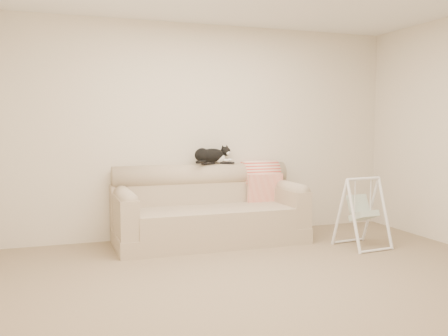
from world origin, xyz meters
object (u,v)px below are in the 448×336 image
object	(u,v)px
tuxedo_cat	(212,155)
baby_swing	(362,212)
sofa	(208,212)
remote_a	(208,163)
remote_b	(227,163)

from	to	relation	value
tuxedo_cat	baby_swing	bearing A→B (deg)	-36.48
sofa	remote_a	xyz separation A→B (m)	(0.07, 0.22, 0.56)
tuxedo_cat	baby_swing	distance (m)	1.89
remote_a	tuxedo_cat	distance (m)	0.11
remote_b	baby_swing	bearing A→B (deg)	-40.68
remote_b	baby_swing	world-z (taller)	remote_b
baby_swing	remote_b	bearing A→B (deg)	139.32
remote_a	baby_swing	world-z (taller)	remote_a
remote_b	tuxedo_cat	distance (m)	0.23
remote_b	tuxedo_cat	bearing A→B (deg)	179.18
sofa	remote_b	size ratio (longest dim) A/B	12.64
sofa	remote_b	world-z (taller)	remote_b
remote_b	baby_swing	distance (m)	1.70
remote_a	tuxedo_cat	bearing A→B (deg)	18.06
sofa	baby_swing	xyz separation A→B (m)	(1.55, -0.83, 0.05)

